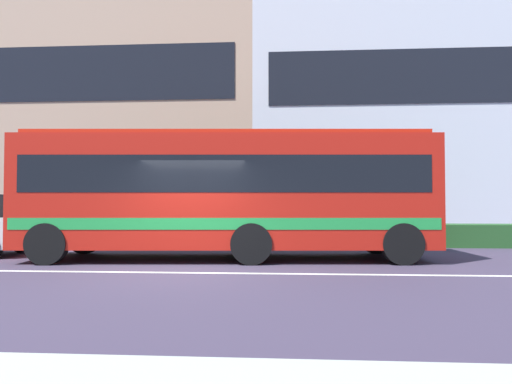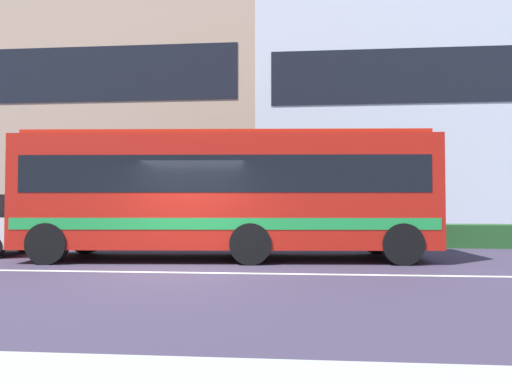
{
  "view_description": "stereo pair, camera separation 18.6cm",
  "coord_description": "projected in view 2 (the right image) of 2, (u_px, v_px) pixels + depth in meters",
  "views": [
    {
      "loc": [
        2.18,
        -9.11,
        1.45
      ],
      "look_at": [
        1.41,
        2.73,
        1.78
      ],
      "focal_mm": 30.54,
      "sensor_mm": 36.0,
      "label": 1
    },
    {
      "loc": [
        2.36,
        -9.1,
        1.45
      ],
      "look_at": [
        1.41,
        2.73,
        1.78
      ],
      "focal_mm": 30.54,
      "sensor_mm": 36.0,
      "label": 2
    }
  ],
  "objects": [
    {
      "name": "lane_centre_line",
      "position": [
        179.0,
        272.0,
        9.21
      ],
      "size": [
        60.0,
        0.16,
        0.01
      ],
      "primitive_type": "cube",
      "color": "silver",
      "rests_on": "ground_plane"
    },
    {
      "name": "transit_bus",
      "position": [
        228.0,
        191.0,
        11.63
      ],
      "size": [
        10.68,
        3.23,
        3.29
      ],
      "color": "red",
      "rests_on": "ground_plane"
    },
    {
      "name": "hedge_row_far",
      "position": [
        305.0,
        235.0,
        15.18
      ],
      "size": [
        16.34,
        1.1,
        0.77
      ],
      "primitive_type": "cube",
      "color": "#255425",
      "rests_on": "ground_plane"
    },
    {
      "name": "apartment_block_right",
      "position": [
        434.0,
        115.0,
        23.13
      ],
      "size": [
        18.46,
        8.12,
        12.35
      ],
      "color": "silver",
      "rests_on": "ground_plane"
    },
    {
      "name": "ground_plane",
      "position": [
        179.0,
        273.0,
        9.21
      ],
      "size": [
        160.0,
        160.0,
        0.0
      ],
      "primitive_type": "plane",
      "color": "#3D3449"
    },
    {
      "name": "apartment_block_left",
      "position": [
        83.0,
        115.0,
        24.69
      ],
      "size": [
        20.28,
        8.12,
        13.08
      ],
      "color": "tan",
      "rests_on": "ground_plane"
    }
  ]
}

